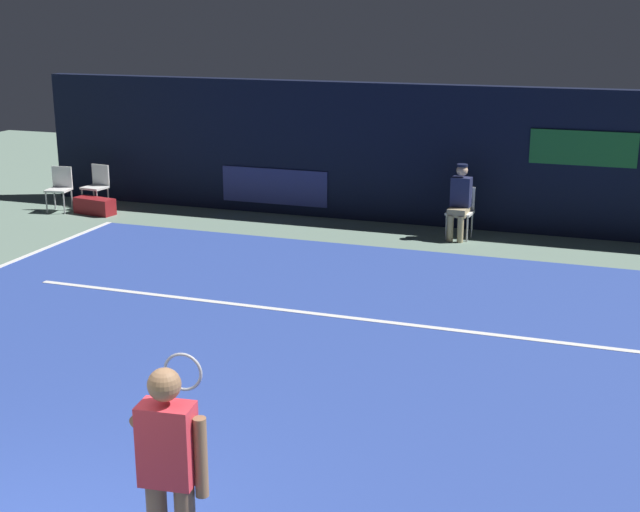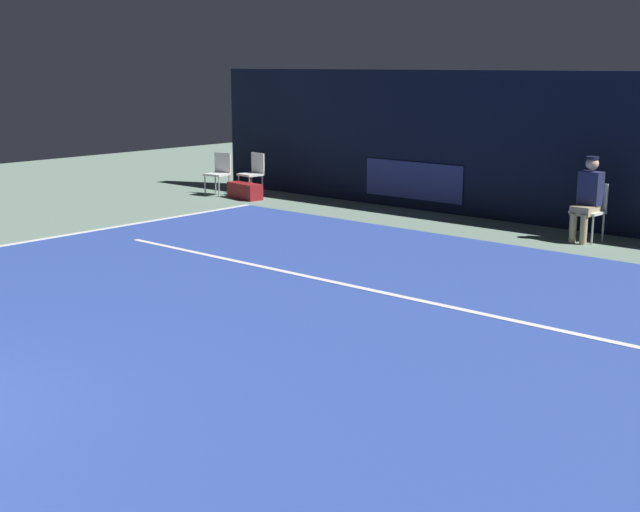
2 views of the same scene
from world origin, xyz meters
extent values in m
plane|color=slate|center=(0.00, 4.47, 0.00)|extent=(31.39, 31.39, 0.00)
cube|color=#2D479E|center=(0.00, 4.47, 0.01)|extent=(10.80, 10.93, 0.01)
cube|color=white|center=(0.00, 6.38, 0.01)|extent=(8.43, 0.10, 0.01)
cube|color=black|center=(0.00, 11.87, 1.30)|extent=(15.36, 0.30, 2.60)
cube|color=navy|center=(-2.69, 11.71, 0.55)|extent=(2.20, 0.04, 0.70)
cube|color=white|center=(1.11, 11.00, 0.46)|extent=(0.47, 0.43, 0.04)
cube|color=white|center=(1.13, 11.20, 0.69)|extent=(0.42, 0.06, 0.42)
cylinder|color=#B2B2B7|center=(0.91, 10.84, 0.23)|extent=(0.03, 0.03, 0.46)
cylinder|color=#B2B2B7|center=(1.29, 10.81, 0.23)|extent=(0.03, 0.03, 0.46)
cylinder|color=#B2B2B7|center=(0.94, 11.18, 0.23)|extent=(0.03, 0.03, 0.46)
cylinder|color=#B2B2B7|center=(1.31, 11.15, 0.23)|extent=(0.03, 0.03, 0.46)
cube|color=tan|center=(1.11, 10.92, 0.50)|extent=(0.35, 0.42, 0.14)
cylinder|color=tan|center=(1.01, 10.74, 0.23)|extent=(0.11, 0.11, 0.46)
cylinder|color=tan|center=(1.19, 10.73, 0.23)|extent=(0.11, 0.11, 0.46)
cube|color=#23284C|center=(1.12, 11.04, 0.83)|extent=(0.35, 0.24, 0.52)
sphere|color=#DBAD89|center=(1.12, 11.04, 1.21)|extent=(0.20, 0.20, 0.20)
cylinder|color=#141933|center=(1.12, 11.04, 1.30)|extent=(0.19, 0.19, 0.04)
cube|color=white|center=(-6.26, 10.89, 0.44)|extent=(0.49, 0.45, 0.04)
cube|color=white|center=(-6.24, 11.09, 0.67)|extent=(0.42, 0.08, 0.42)
cylinder|color=#B2B2B7|center=(-6.47, 10.75, 0.22)|extent=(0.03, 0.03, 0.44)
cylinder|color=#B2B2B7|center=(-6.10, 10.70, 0.22)|extent=(0.03, 0.03, 0.44)
cylinder|color=#B2B2B7|center=(-6.43, 11.08, 0.22)|extent=(0.03, 0.03, 0.44)
cylinder|color=#B2B2B7|center=(-6.05, 11.04, 0.22)|extent=(0.03, 0.03, 0.44)
cube|color=white|center=(-6.81, 10.45, 0.44)|extent=(0.49, 0.46, 0.04)
cube|color=white|center=(-6.84, 10.65, 0.67)|extent=(0.42, 0.09, 0.42)
cylinder|color=#B2B2B7|center=(-6.97, 10.25, 0.22)|extent=(0.03, 0.03, 0.44)
cylinder|color=#B2B2B7|center=(-6.60, 10.31, 0.22)|extent=(0.03, 0.03, 0.44)
cylinder|color=#B2B2B7|center=(-7.02, 10.59, 0.22)|extent=(0.03, 0.03, 0.44)
cylinder|color=#B2B2B7|center=(-6.65, 10.64, 0.22)|extent=(0.03, 0.03, 0.44)
cube|color=maroon|center=(-6.03, 10.51, 0.16)|extent=(0.88, 0.45, 0.32)
camera|label=1|loc=(3.76, -3.97, 3.94)|focal=49.23mm
camera|label=2|loc=(6.72, -1.68, 2.72)|focal=48.57mm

